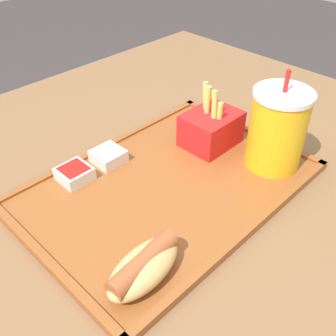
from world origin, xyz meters
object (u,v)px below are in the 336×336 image
at_px(fries_carton, 211,128).
at_px(sauce_cup_ketchup, 75,174).
at_px(hot_dog_far, 144,267).
at_px(soda_cup, 277,129).
at_px(sauce_cup_mayo, 108,156).

xyz_separation_m(fries_carton, sauce_cup_ketchup, (0.23, -0.09, -0.02)).
bearing_deg(fries_carton, hot_dog_far, 24.98).
distance_m(hot_dog_far, sauce_cup_ketchup, 0.23).
xyz_separation_m(hot_dog_far, sauce_cup_ketchup, (-0.05, -0.22, -0.01)).
bearing_deg(hot_dog_far, sauce_cup_ketchup, -103.21).
bearing_deg(soda_cup, sauce_cup_ketchup, -37.52).
bearing_deg(soda_cup, sauce_cup_mayo, -45.89).
xyz_separation_m(hot_dog_far, sauce_cup_mayo, (-0.12, -0.22, -0.01)).
distance_m(soda_cup, sauce_cup_ketchup, 0.33).
relative_size(fries_carton, sauce_cup_mayo, 2.24).
bearing_deg(hot_dog_far, fries_carton, -155.02).
distance_m(soda_cup, fries_carton, 0.12).
xyz_separation_m(hot_dog_far, fries_carton, (-0.28, -0.13, 0.01)).
relative_size(sauce_cup_mayo, sauce_cup_ketchup, 1.00).
height_order(soda_cup, sauce_cup_ketchup, soda_cup).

